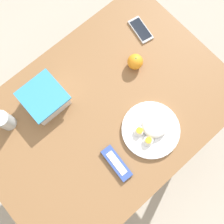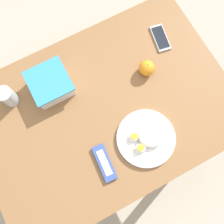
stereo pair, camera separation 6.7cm
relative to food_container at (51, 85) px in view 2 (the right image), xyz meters
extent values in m
plane|color=#B2A899|center=(0.16, -0.20, -0.77)|extent=(10.00, 10.00, 0.00)
cube|color=brown|center=(0.16, -0.20, -0.05)|extent=(1.14, 0.80, 0.03)
cylinder|color=brown|center=(0.67, -0.54, -0.42)|extent=(0.06, 0.06, 0.70)
cylinder|color=brown|center=(-0.35, 0.14, -0.42)|extent=(0.06, 0.06, 0.70)
cylinder|color=brown|center=(0.67, 0.14, -0.42)|extent=(0.06, 0.06, 0.70)
cube|color=white|center=(0.00, 0.00, 0.00)|extent=(0.16, 0.16, 0.08)
cube|color=beige|center=(0.00, 0.00, -0.02)|extent=(0.14, 0.15, 0.04)
cube|color=#338CC6|center=(0.00, 0.00, 0.04)|extent=(0.17, 0.18, 0.01)
ellipsoid|color=tan|center=(-0.04, 0.01, 0.00)|extent=(0.06, 0.05, 0.03)
ellipsoid|color=tan|center=(0.00, 0.01, 0.00)|extent=(0.05, 0.04, 0.03)
ellipsoid|color=tan|center=(0.04, -0.01, 0.00)|extent=(0.05, 0.05, 0.03)
sphere|color=orange|center=(0.41, -0.13, 0.00)|extent=(0.07, 0.07, 0.07)
cylinder|color=#4C662D|center=(0.41, -0.13, 0.03)|extent=(0.01, 0.01, 0.00)
cylinder|color=white|center=(0.26, -0.40, -0.03)|extent=(0.25, 0.25, 0.02)
ellipsoid|color=white|center=(0.28, -0.40, 0.00)|extent=(0.12, 0.11, 0.04)
ellipsoid|color=white|center=(0.21, -0.43, -0.01)|extent=(0.05, 0.04, 0.02)
cylinder|color=#F4A823|center=(0.21, -0.43, 0.01)|extent=(0.03, 0.03, 0.01)
ellipsoid|color=white|center=(0.21, -0.37, -0.01)|extent=(0.05, 0.04, 0.02)
cylinder|color=#F4A823|center=(0.21, -0.37, 0.01)|extent=(0.03, 0.03, 0.01)
cube|color=#334C9E|center=(0.05, -0.41, -0.03)|extent=(0.06, 0.16, 0.02)
cube|color=white|center=(0.05, -0.41, -0.02)|extent=(0.04, 0.11, 0.00)
cube|color=#ADADB2|center=(0.56, -0.02, -0.03)|extent=(0.09, 0.15, 0.01)
cube|color=black|center=(0.56, -0.02, -0.03)|extent=(0.07, 0.13, 0.00)
cylinder|color=silver|center=(-0.19, 0.03, 0.01)|extent=(0.07, 0.07, 0.10)
camera|label=1|loc=(-0.01, -0.45, 1.09)|focal=42.00mm
camera|label=2|loc=(0.05, -0.49, 1.09)|focal=42.00mm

